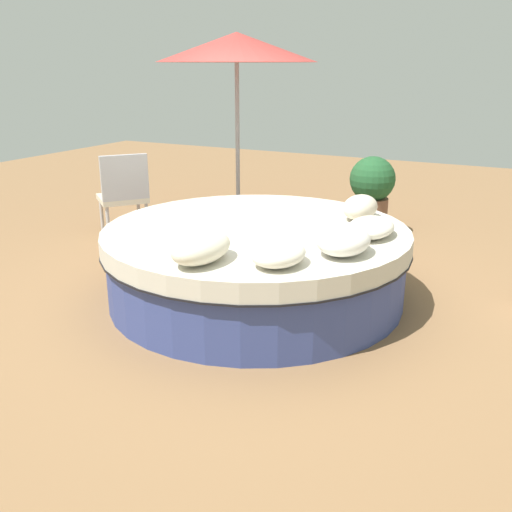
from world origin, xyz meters
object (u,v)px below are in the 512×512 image
(throw_pillow_2, at_px, (343,240))
(throw_pillow_0, at_px, (201,248))
(round_bed, at_px, (256,262))
(throw_pillow_3, at_px, (371,227))
(planter, at_px, (372,191))
(patio_umbrella, at_px, (237,50))
(patio_chair, at_px, (124,191))
(throw_pillow_1, at_px, (278,253))
(throw_pillow_4, at_px, (360,207))

(throw_pillow_2, bearing_deg, throw_pillow_0, 127.15)
(round_bed, bearing_deg, throw_pillow_3, -78.31)
(throw_pillow_2, bearing_deg, round_bed, 69.09)
(planter, bearing_deg, patio_umbrella, 104.48)
(throw_pillow_0, height_order, patio_chair, patio_chair)
(round_bed, relative_size, throw_pillow_3, 4.87)
(round_bed, distance_m, patio_umbrella, 2.89)
(round_bed, height_order, throw_pillow_2, throw_pillow_2)
(throw_pillow_0, distance_m, throw_pillow_1, 0.53)
(throw_pillow_0, relative_size, patio_chair, 0.56)
(throw_pillow_0, bearing_deg, throw_pillow_2, -52.85)
(throw_pillow_4, bearing_deg, round_bed, 134.30)
(throw_pillow_0, bearing_deg, patio_chair, 50.26)
(round_bed, relative_size, planter, 2.78)
(patio_umbrella, relative_size, planter, 2.46)
(throw_pillow_2, xyz_separation_m, throw_pillow_4, (1.00, 0.19, 0.00))
(round_bed, height_order, patio_umbrella, patio_umbrella)
(throw_pillow_1, distance_m, throw_pillow_3, 1.01)
(throw_pillow_0, xyz_separation_m, patio_umbrella, (2.88, 1.31, 1.34))
(throw_pillow_1, height_order, patio_chair, patio_chair)
(round_bed, distance_m, throw_pillow_1, 1.02)
(throw_pillow_1, bearing_deg, throw_pillow_3, -20.85)
(throw_pillow_0, bearing_deg, throw_pillow_1, -69.14)
(throw_pillow_3, relative_size, patio_umbrella, 0.23)
(throw_pillow_3, distance_m, patio_umbrella, 3.10)
(throw_pillow_4, bearing_deg, throw_pillow_2, -169.32)
(throw_pillow_3, bearing_deg, throw_pillow_4, 26.44)
(throw_pillow_3, height_order, patio_chair, patio_chair)
(throw_pillow_1, height_order, patio_umbrella, patio_umbrella)
(throw_pillow_4, xyz_separation_m, patio_umbrella, (1.27, 1.93, 1.34))
(throw_pillow_0, bearing_deg, patio_umbrella, 24.41)
(round_bed, relative_size, throw_pillow_4, 5.81)
(patio_chair, distance_m, planter, 2.85)
(throw_pillow_4, bearing_deg, throw_pillow_1, 175.03)
(planter, bearing_deg, round_bed, 172.49)
(throw_pillow_0, bearing_deg, round_bed, 3.88)
(round_bed, height_order, throw_pillow_1, throw_pillow_1)
(throw_pillow_2, relative_size, throw_pillow_4, 1.09)
(throw_pillow_0, distance_m, throw_pillow_4, 1.73)
(throw_pillow_4, relative_size, patio_umbrella, 0.19)
(throw_pillow_3, height_order, planter, planter)
(round_bed, height_order, patio_chair, patio_chair)
(round_bed, relative_size, throw_pillow_2, 5.31)
(throw_pillow_0, relative_size, throw_pillow_4, 1.25)
(throw_pillow_1, bearing_deg, patio_chair, 58.63)
(throw_pillow_3, relative_size, throw_pillow_4, 1.19)
(throw_pillow_0, height_order, throw_pillow_1, throw_pillow_0)
(throw_pillow_0, height_order, throw_pillow_3, throw_pillow_0)
(round_bed, height_order, planter, planter)
(round_bed, xyz_separation_m, patio_chair, (0.89, 2.15, 0.24))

